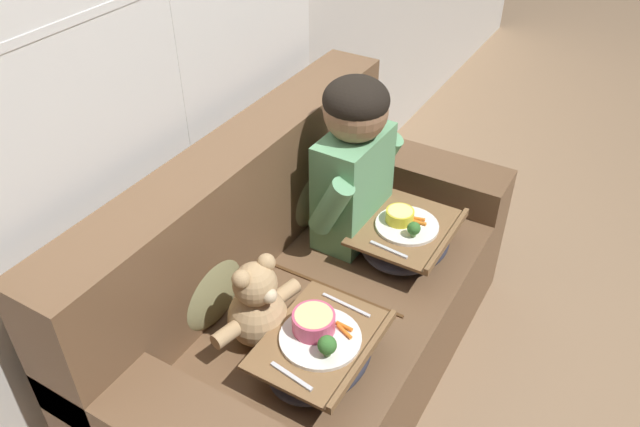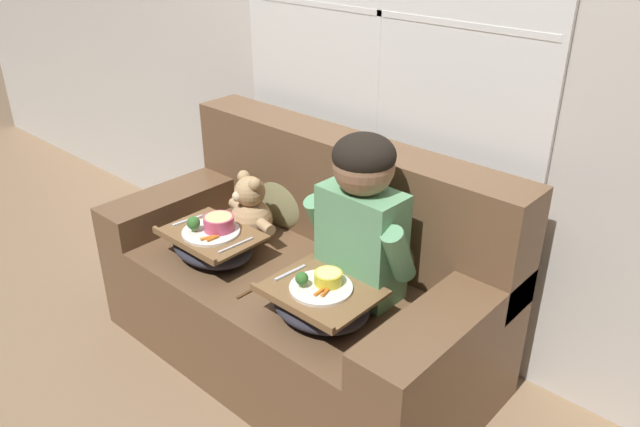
% 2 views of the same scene
% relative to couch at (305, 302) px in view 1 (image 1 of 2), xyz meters
% --- Properties ---
extents(ground_plane, '(14.00, 14.00, 0.00)m').
position_rel_couch_xyz_m(ground_plane, '(0.00, -0.06, -0.34)').
color(ground_plane, '#8E7051').
extents(wall_back_with_window, '(8.00, 0.08, 2.60)m').
position_rel_couch_xyz_m(wall_back_with_window, '(0.00, 0.49, 0.97)').
color(wall_back_with_window, beige).
rests_on(wall_back_with_window, ground_plane).
extents(couch, '(1.67, 0.85, 0.93)m').
position_rel_couch_xyz_m(couch, '(0.00, 0.00, 0.00)').
color(couch, brown).
rests_on(couch, ground_plane).
extents(throw_pillow_behind_child, '(0.35, 0.17, 0.36)m').
position_rel_couch_xyz_m(throw_pillow_behind_child, '(0.31, 0.18, 0.28)').
color(throw_pillow_behind_child, tan).
rests_on(throw_pillow_behind_child, couch).
extents(throw_pillow_behind_teddy, '(0.35, 0.17, 0.36)m').
position_rel_couch_xyz_m(throw_pillow_behind_teddy, '(-0.31, 0.18, 0.28)').
color(throw_pillow_behind_teddy, '#898456').
rests_on(throw_pillow_behind_teddy, couch).
extents(child_figure, '(0.45, 0.23, 0.64)m').
position_rel_couch_xyz_m(child_figure, '(0.31, -0.02, 0.47)').
color(child_figure, '#66A370').
rests_on(child_figure, couch).
extents(teddy_bear, '(0.33, 0.24, 0.31)m').
position_rel_couch_xyz_m(teddy_bear, '(-0.31, -0.03, 0.25)').
color(teddy_bear, tan).
rests_on(teddy_bear, couch).
extents(lap_tray_child, '(0.39, 0.32, 0.18)m').
position_rel_couch_xyz_m(lap_tray_child, '(0.31, -0.24, 0.18)').
color(lap_tray_child, '#2D2D38').
rests_on(lap_tray_child, child_figure).
extents(lap_tray_teddy, '(0.40, 0.30, 0.19)m').
position_rel_couch_xyz_m(lap_tray_teddy, '(-0.31, -0.24, 0.19)').
color(lap_tray_teddy, '#2D2D38').
rests_on(lap_tray_teddy, teddy_bear).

